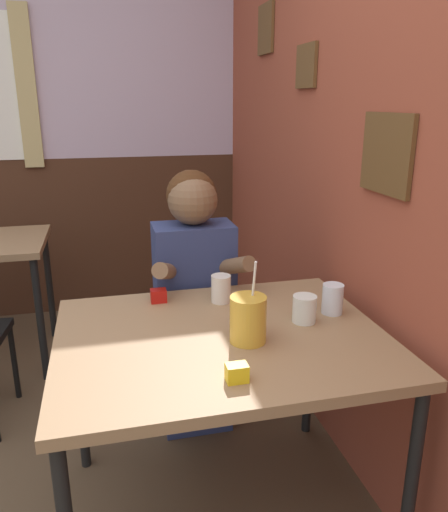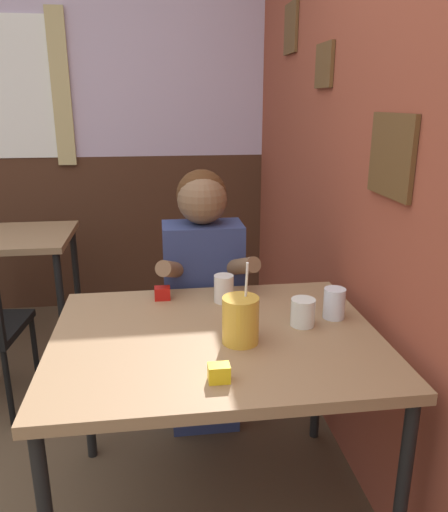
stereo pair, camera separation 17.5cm
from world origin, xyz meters
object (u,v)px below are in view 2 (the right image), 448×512
(main_table, at_px, (216,351))
(cocktail_pitcher, at_px, (240,320))
(background_table, at_px, (18,252))
(person_seated, at_px, (203,298))

(main_table, xyz_separation_m, cocktail_pitcher, (0.07, -0.07, 0.14))
(background_table, relative_size, cocktail_pitcher, 2.72)
(person_seated, distance_m, cocktail_pitcher, 0.65)
(cocktail_pitcher, bearing_deg, person_seated, 95.44)
(background_table, distance_m, person_seated, 1.32)
(person_seated, bearing_deg, background_table, 139.26)
(main_table, xyz_separation_m, person_seated, (0.01, 0.56, -0.04))
(background_table, bearing_deg, person_seated, -40.74)
(cocktail_pitcher, bearing_deg, main_table, 136.11)
(main_table, distance_m, cocktail_pitcher, 0.17)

